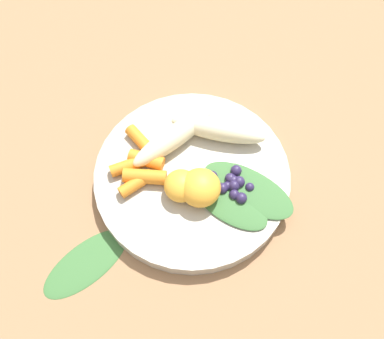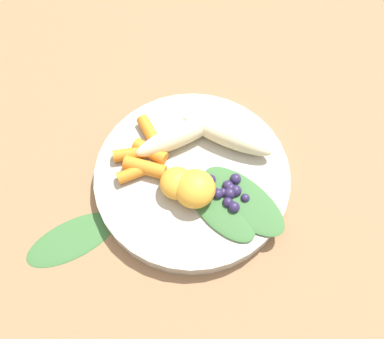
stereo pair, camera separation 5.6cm
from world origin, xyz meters
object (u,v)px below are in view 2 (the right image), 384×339
at_px(banana_peeled_left, 180,135).
at_px(kale_leaf_stray, 72,239).
at_px(orange_segment_near, 195,189).
at_px(banana_peeled_right, 227,135).
at_px(bowl, 192,177).

bearing_deg(banana_peeled_left, kale_leaf_stray, 16.62).
height_order(banana_peeled_left, orange_segment_near, orange_segment_near).
relative_size(banana_peeled_right, orange_segment_near, 2.48).
bearing_deg(orange_segment_near, banana_peeled_right, 74.45).
bearing_deg(banana_peeled_right, orange_segment_near, 87.68).
bearing_deg(bowl, orange_segment_near, -71.25).
bearing_deg(kale_leaf_stray, orange_segment_near, 169.53).
distance_m(bowl, orange_segment_near, 0.04).
relative_size(bowl, orange_segment_near, 4.98).
bearing_deg(banana_peeled_left, orange_segment_near, 75.95).
distance_m(banana_peeled_left, kale_leaf_stray, 0.19).
relative_size(bowl, banana_peeled_right, 2.01).
relative_size(banana_peeled_left, kale_leaf_stray, 1.07).
relative_size(banana_peeled_left, orange_segment_near, 2.48).
xyz_separation_m(bowl, banana_peeled_left, (-0.03, 0.04, 0.03)).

